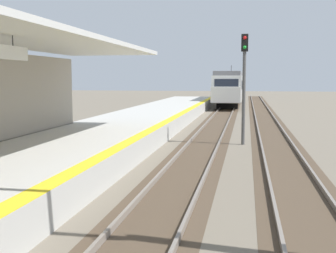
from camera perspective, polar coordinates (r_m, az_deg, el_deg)
station_platform at (r=14.94m, az=-15.13°, el=-4.27°), size 5.00×80.00×0.91m
track_pair_nearest_platform at (r=17.63m, az=3.77°, el=-3.77°), size 2.34×120.00×0.16m
track_pair_middle at (r=17.57m, az=14.88°, el=-4.01°), size 2.34×120.00×0.16m
approaching_train at (r=51.05m, az=8.17°, el=5.23°), size 2.93×19.60×4.76m
rail_signal_post at (r=20.71m, az=10.02°, el=6.40°), size 0.32×0.34×5.20m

